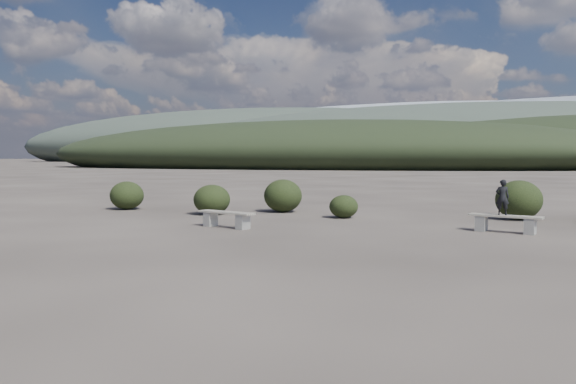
% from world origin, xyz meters
% --- Properties ---
extents(ground, '(1200.00, 1200.00, 0.00)m').
position_xyz_m(ground, '(0.00, 0.00, 0.00)').
color(ground, '#322C27').
rests_on(ground, ground).
extents(bench_left, '(1.83, 0.89, 0.45)m').
position_xyz_m(bench_left, '(-2.55, 4.63, 0.27)').
color(bench_left, slate).
rests_on(bench_left, ground).
extents(bench_right, '(1.85, 0.84, 0.45)m').
position_xyz_m(bench_right, '(4.72, 6.01, 0.28)').
color(bench_right, slate).
rests_on(bench_right, ground).
extents(seated_person, '(0.35, 0.25, 0.92)m').
position_xyz_m(seated_person, '(4.64, 6.03, 0.91)').
color(seated_person, black).
rests_on(seated_person, bench_right).
extents(shrub_a, '(1.25, 1.25, 1.02)m').
position_xyz_m(shrub_a, '(-4.54, 7.76, 0.51)').
color(shrub_a, black).
rests_on(shrub_a, ground).
extents(shrub_b, '(1.36, 1.36, 1.16)m').
position_xyz_m(shrub_b, '(-2.53, 9.35, 0.58)').
color(shrub_b, black).
rests_on(shrub_b, ground).
extents(shrub_c, '(0.92, 0.92, 0.74)m').
position_xyz_m(shrub_c, '(-0.03, 8.11, 0.37)').
color(shrub_c, black).
rests_on(shrub_c, ground).
extents(shrub_d, '(1.41, 1.41, 1.23)m').
position_xyz_m(shrub_d, '(5.26, 9.40, 0.62)').
color(shrub_d, black).
rests_on(shrub_d, ground).
extents(shrub_f, '(1.24, 1.24, 1.05)m').
position_xyz_m(shrub_f, '(-8.38, 8.42, 0.53)').
color(shrub_f, black).
rests_on(shrub_f, ground).
extents(mountain_ridges, '(500.00, 400.00, 56.00)m').
position_xyz_m(mountain_ridges, '(-7.48, 339.06, 10.84)').
color(mountain_ridges, black).
rests_on(mountain_ridges, ground).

